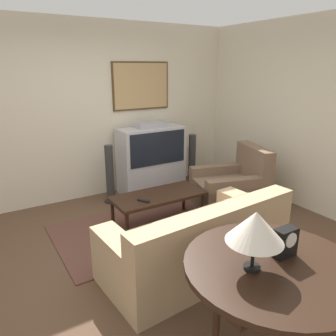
{
  "coord_description": "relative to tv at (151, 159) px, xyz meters",
  "views": [
    {
      "loc": [
        -1.48,
        -2.82,
        2.02
      ],
      "look_at": [
        0.66,
        0.68,
        0.75
      ],
      "focal_mm": 35.0,
      "sensor_mm": 36.0,
      "label": 1
    }
  ],
  "objects": [
    {
      "name": "tv",
      "position": [
        0.0,
        0.0,
        0.0
      ],
      "size": [
        1.08,
        0.47,
        1.18
      ],
      "color": "#B7B7BC",
      "rests_on": "ground_plane"
    },
    {
      "name": "armchair",
      "position": [
        0.72,
        -1.18,
        -0.27
      ],
      "size": [
        1.16,
        1.06,
        0.9
      ],
      "rotation": [
        0.0,
        0.0,
        -1.85
      ],
      "color": "brown",
      "rests_on": "ground_plane"
    },
    {
      "name": "wall_back",
      "position": [
        -0.99,
        0.36,
        0.8
      ],
      "size": [
        12.0,
        0.1,
        2.7
      ],
      "color": "beige",
      "rests_on": "ground_plane"
    },
    {
      "name": "area_rug",
      "position": [
        -0.64,
        -1.14,
        -0.55
      ],
      "size": [
        2.42,
        1.42,
        0.01
      ],
      "color": "brown",
      "rests_on": "ground_plane"
    },
    {
      "name": "coffee_table",
      "position": [
        -0.54,
        -1.17,
        -0.16
      ],
      "size": [
        1.2,
        0.55,
        0.45
      ],
      "color": "black",
      "rests_on": "ground_plane"
    },
    {
      "name": "console_table",
      "position": [
        -0.88,
        -3.33,
        0.14
      ],
      "size": [
        1.21,
        1.21,
        0.76
      ],
      "color": "black",
      "rests_on": "ground_plane"
    },
    {
      "name": "speaker_tower_left",
      "position": [
        -0.77,
        -0.08,
        -0.13
      ],
      "size": [
        0.21,
        0.21,
        0.9
      ],
      "color": "black",
      "rests_on": "ground_plane"
    },
    {
      "name": "table_lamp",
      "position": [
        -1.05,
        -3.3,
        0.5
      ],
      "size": [
        0.37,
        0.37,
        0.41
      ],
      "color": "black",
      "rests_on": "console_table"
    },
    {
      "name": "ground_plane",
      "position": [
        -1.0,
        -1.77,
        -0.56
      ],
      "size": [
        12.0,
        12.0,
        0.0
      ],
      "primitive_type": "plane",
      "color": "brown"
    },
    {
      "name": "mantel_clock",
      "position": [
        -0.75,
        -3.3,
        0.31
      ],
      "size": [
        0.17,
        0.1,
        0.21
      ],
      "color": "black",
      "rests_on": "console_table"
    },
    {
      "name": "speaker_tower_right",
      "position": [
        0.77,
        -0.08,
        -0.13
      ],
      "size": [
        0.21,
        0.21,
        0.9
      ],
      "color": "black",
      "rests_on": "ground_plane"
    },
    {
      "name": "wall_right",
      "position": [
        1.63,
        -1.77,
        0.79
      ],
      "size": [
        0.06,
        12.0,
        2.7
      ],
      "color": "beige",
      "rests_on": "ground_plane"
    },
    {
      "name": "couch",
      "position": [
        -0.69,
        -2.24,
        -0.27
      ],
      "size": [
        1.95,
        1.0,
        0.79
      ],
      "rotation": [
        0.0,
        0.0,
        3.21
      ],
      "color": "tan",
      "rests_on": "ground_plane"
    },
    {
      "name": "remote",
      "position": [
        -0.81,
        -1.28,
        -0.1
      ],
      "size": [
        0.11,
        0.16,
        0.02
      ],
      "color": "black",
      "rests_on": "coffee_table"
    }
  ]
}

